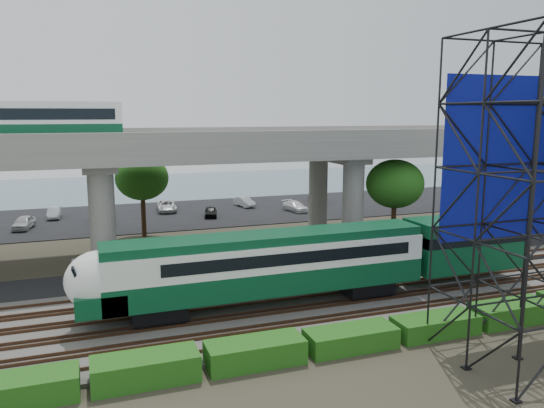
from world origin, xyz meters
name	(u,v)px	position (x,y,z in m)	size (l,w,h in m)	color
ground	(299,319)	(0.00, 0.00, 0.00)	(140.00, 140.00, 0.00)	#474233
ballast_bed	(286,306)	(0.00, 2.00, 0.10)	(90.00, 12.00, 0.20)	slate
service_road	(246,268)	(0.00, 10.50, 0.04)	(90.00, 5.00, 0.08)	black
parking_lot	(187,213)	(0.00, 34.00, 0.04)	(90.00, 18.00, 0.08)	black
harbor_water	(161,189)	(0.00, 56.00, 0.01)	(140.00, 40.00, 0.03)	#476675
rail_tracks	(286,303)	(0.00, 2.00, 0.28)	(90.00, 9.52, 0.16)	#472D1E
commuter_train	(303,260)	(1.02, 2.00, 2.88)	(29.30, 3.06, 4.30)	black
overpass	(213,155)	(-1.03, 16.00, 8.21)	(80.00, 12.00, 12.40)	#9E9B93
hedge_strip	(351,338)	(1.01, -4.30, 0.56)	(34.60, 1.80, 1.20)	#154F12
trees	(169,189)	(-4.67, 16.17, 5.57)	(40.94, 16.94, 7.69)	#382314
parked_cars	(184,209)	(-0.41, 33.63, 0.69)	(37.03, 9.51, 1.32)	#BABABA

